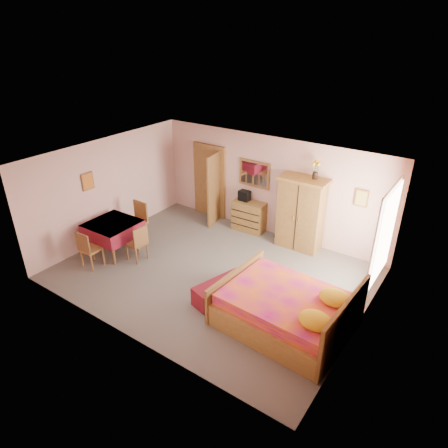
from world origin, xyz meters
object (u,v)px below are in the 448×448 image
Objects in this scene: wall_mirror at (254,174)px; chair_east at (136,243)px; sunflower_vase at (316,170)px; chair_west at (92,229)px; bed at (286,300)px; chair_south at (91,248)px; wardrobe at (301,214)px; chest_of_drawers at (249,216)px; chair_north at (135,223)px; floor_lamp at (280,208)px; stereo at (244,196)px; bench at (221,290)px; dining_table at (114,237)px.

wall_mirror is 1.01× the size of chair_east.
sunflower_vase is 5.65m from chair_west.
bed is 2.56× the size of chair_south.
wardrobe is 4.14× the size of sunflower_vase.
bed is (2.55, -2.87, 0.13)m from chest_of_drawers.
chair_north is at bearing 134.52° from chair_west.
wall_mirror is at bearing 171.78° from floor_lamp.
stereo is 0.17× the size of floor_lamp.
bed is at bearing 7.71° from chair_south.
stereo is 4.00m from chair_west.
stereo reaches higher than chest_of_drawers.
stereo reaches higher than bed.
chair_south is at bearing 145.55° from chair_east.
chair_north is (-4.61, 0.71, -0.03)m from bed.
wall_mirror reaches higher than chair_west.
chair_north is (-3.20, 0.75, 0.31)m from bench.
chair_east is at bearing -113.88° from wall_mirror.
stereo is at bearing -176.67° from floor_lamp.
wardrobe is 3.02m from bed.
sunflower_vase reaches higher than wall_mirror.
chest_of_drawers is 3.13m from bench.
stereo is at bearing -129.13° from chair_north.
bed is 2.64× the size of chair_west.
chair_north reaches higher than bench.
sunflower_vase reaches higher than bench.
bed is at bearing -70.07° from wardrobe.
stereo is at bearing -179.74° from sunflower_vase.
floor_lamp is at bearing 95.16° from bench.
chair_south reaches higher than bench.
bed reaches higher than chair_east.
bench is at bearing -101.32° from sunflower_vase.
chair_east is (-2.88, -2.74, -0.47)m from wardrobe.
bench is 1.08× the size of dining_table.
bench is at bearing -97.90° from wardrobe.
chair_west is at bearing 100.31° from chair_east.
chair_west reaches higher than chest_of_drawers.
chair_west is (-2.80, -2.94, 0.03)m from chest_of_drawers.
wall_mirror is at bearing 169.22° from wardrobe.
stereo is (-0.17, 0.03, 0.55)m from chest_of_drawers.
chair_west is (-3.93, -0.04, 0.25)m from bench.
wall_mirror is 0.98× the size of chair_south.
sunflower_vase is (1.89, 0.01, 1.10)m from stereo.
bed is 4.62m from chair_south.
wardrobe reaches higher than bed.
dining_table is at bearing -142.29° from wardrobe.
sunflower_vase is at bearing 78.68° from bench.
chest_of_drawers is 4.12m from chair_south.
chest_of_drawers is 3.12m from chair_east.
chair_south is (-1.84, -3.62, -0.50)m from stereo.
chair_south reaches higher than chest_of_drawers.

